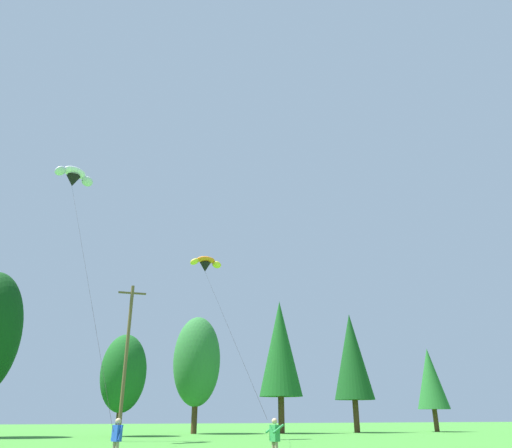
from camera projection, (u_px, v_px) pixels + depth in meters
treeline_tree_d at (124, 373)px, 45.04m from camera, size 4.24×4.24×9.05m
treeline_tree_e at (197, 361)px, 51.31m from camera, size 5.01×5.01×11.88m
treeline_tree_f at (280, 348)px, 52.84m from camera, size 4.66×4.66×13.91m
treeline_tree_g at (352, 356)px, 54.83m from camera, size 4.44×4.44×12.92m
treeline_tree_h at (430, 378)px, 56.59m from camera, size 3.64×3.64×9.28m
utility_pole at (126, 356)px, 37.00m from camera, size 2.20×0.26×11.62m
kite_flyer_near at (117, 437)px, 18.64m from camera, size 0.46×0.59×1.69m
kite_flyer_mid at (275, 437)px, 18.63m from camera, size 0.67×0.69×1.69m
parafoil_kite_high_white at (74, 177)px, 40.23m from camera, size 6.40×19.13×20.21m
parafoil_kite_mid_orange at (206, 263)px, 42.55m from camera, size 3.12×21.84×13.42m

